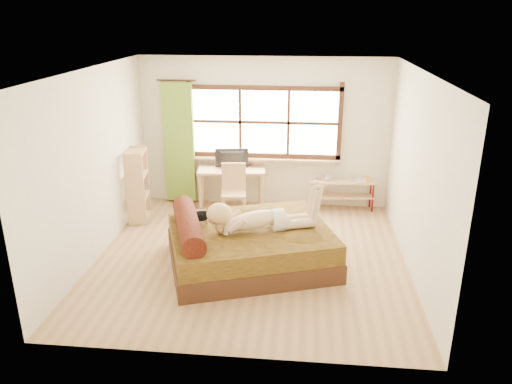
# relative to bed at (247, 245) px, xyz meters

# --- Properties ---
(floor) EXTENTS (4.50, 4.50, 0.00)m
(floor) POSITION_rel_bed_xyz_m (0.04, 0.19, -0.30)
(floor) COLOR #9E754C
(floor) RESTS_ON ground
(ceiling) EXTENTS (4.50, 4.50, 0.00)m
(ceiling) POSITION_rel_bed_xyz_m (0.04, 0.19, 2.40)
(ceiling) COLOR white
(ceiling) RESTS_ON wall_back
(wall_back) EXTENTS (4.50, 0.00, 4.50)m
(wall_back) POSITION_rel_bed_xyz_m (0.04, 2.44, 1.05)
(wall_back) COLOR silver
(wall_back) RESTS_ON floor
(wall_front) EXTENTS (4.50, 0.00, 4.50)m
(wall_front) POSITION_rel_bed_xyz_m (0.04, -2.06, 1.05)
(wall_front) COLOR silver
(wall_front) RESTS_ON floor
(wall_left) EXTENTS (0.00, 4.50, 4.50)m
(wall_left) POSITION_rel_bed_xyz_m (-2.21, 0.19, 1.05)
(wall_left) COLOR silver
(wall_left) RESTS_ON floor
(wall_right) EXTENTS (0.00, 4.50, 4.50)m
(wall_right) POSITION_rel_bed_xyz_m (2.29, 0.19, 1.05)
(wall_right) COLOR silver
(wall_right) RESTS_ON floor
(window) EXTENTS (2.80, 0.16, 1.46)m
(window) POSITION_rel_bed_xyz_m (0.04, 2.41, 1.21)
(window) COLOR #FFEDBF
(window) RESTS_ON wall_back
(curtain) EXTENTS (0.55, 0.10, 2.20)m
(curtain) POSITION_rel_bed_xyz_m (-1.51, 2.32, 0.85)
(curtain) COLOR #5C7E22
(curtain) RESTS_ON wall_back
(bed) EXTENTS (2.67, 2.40, 0.84)m
(bed) POSITION_rel_bed_xyz_m (0.00, 0.00, 0.00)
(bed) COLOR #321C0F
(bed) RESTS_ON floor
(woman) EXTENTS (1.61, 0.92, 0.67)m
(woman) POSITION_rel_bed_xyz_m (0.20, -0.03, 0.59)
(woman) COLOR #D1AB87
(woman) RESTS_ON bed
(kitten) EXTENTS (0.36, 0.23, 0.27)m
(kitten) POSITION_rel_bed_xyz_m (-0.67, 0.12, 0.39)
(kitten) COLOR black
(kitten) RESTS_ON bed
(desk) EXTENTS (1.25, 0.68, 0.75)m
(desk) POSITION_rel_bed_xyz_m (-0.53, 2.14, 0.35)
(desk) COLOR tan
(desk) RESTS_ON floor
(monitor) EXTENTS (0.61, 0.15, 0.35)m
(monitor) POSITION_rel_bed_xyz_m (-0.53, 2.19, 0.62)
(monitor) COLOR black
(monitor) RESTS_ON desk
(chair) EXTENTS (0.46, 0.46, 0.94)m
(chair) POSITION_rel_bed_xyz_m (-0.44, 1.77, 0.22)
(chair) COLOR tan
(chair) RESTS_ON floor
(pipe_shelf) EXTENTS (1.12, 0.37, 0.62)m
(pipe_shelf) POSITION_rel_bed_xyz_m (1.52, 2.26, 0.10)
(pipe_shelf) COLOR tan
(pipe_shelf) RESTS_ON floor
(cup) EXTENTS (0.14, 0.14, 0.10)m
(cup) POSITION_rel_bed_xyz_m (1.21, 2.26, 0.30)
(cup) COLOR gray
(cup) RESTS_ON pipe_shelf
(book) EXTENTS (0.19, 0.24, 0.02)m
(book) POSITION_rel_bed_xyz_m (1.71, 2.26, 0.26)
(book) COLOR gray
(book) RESTS_ON pipe_shelf
(bookshelf) EXTENTS (0.39, 0.58, 1.24)m
(bookshelf) POSITION_rel_bed_xyz_m (-2.04, 1.43, 0.33)
(bookshelf) COLOR tan
(bookshelf) RESTS_ON floor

